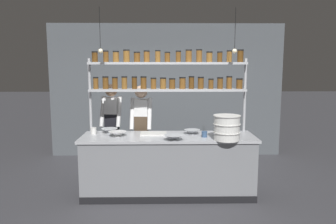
{
  "coord_description": "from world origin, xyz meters",
  "views": [
    {
      "loc": [
        -0.09,
        -4.85,
        1.98
      ],
      "look_at": [
        0.0,
        0.2,
        1.25
      ],
      "focal_mm": 35.0,
      "sensor_mm": 36.0,
      "label": 1
    }
  ],
  "objects_px": {
    "prep_bowl_center_front": "(192,132)",
    "prep_bowl_near_right": "(174,138)",
    "prep_bowl_near_left": "(117,134)",
    "spice_shelf_unit": "(168,78)",
    "cutting_board": "(154,134)",
    "container_stack": "(227,128)",
    "chef_left": "(112,125)",
    "serving_cup_by_board": "(94,131)",
    "prep_bowl_center_back": "(223,131)",
    "serving_cup_front": "(204,134)",
    "prep_bowl_far_left": "(109,131)",
    "chef_center": "(141,127)"
  },
  "relations": [
    {
      "from": "prep_bowl_center_front",
      "to": "serving_cup_front",
      "type": "bearing_deg",
      "value": -53.98
    },
    {
      "from": "prep_bowl_center_back",
      "to": "prep_bowl_near_right",
      "type": "bearing_deg",
      "value": -150.23
    },
    {
      "from": "prep_bowl_center_front",
      "to": "prep_bowl_far_left",
      "type": "distance_m",
      "value": 1.3
    },
    {
      "from": "chef_left",
      "to": "prep_bowl_near_left",
      "type": "xyz_separation_m",
      "value": [
        0.2,
        -0.81,
        0.0
      ]
    },
    {
      "from": "cutting_board",
      "to": "prep_bowl_center_back",
      "type": "bearing_deg",
      "value": 1.77
    },
    {
      "from": "prep_bowl_center_back",
      "to": "prep_bowl_far_left",
      "type": "distance_m",
      "value": 1.78
    },
    {
      "from": "prep_bowl_near_left",
      "to": "prep_bowl_center_front",
      "type": "distance_m",
      "value": 1.15
    },
    {
      "from": "chef_left",
      "to": "container_stack",
      "type": "height_order",
      "value": "chef_left"
    },
    {
      "from": "chef_center",
      "to": "container_stack",
      "type": "height_order",
      "value": "chef_center"
    },
    {
      "from": "cutting_board",
      "to": "prep_bowl_center_back",
      "type": "xyz_separation_m",
      "value": [
        1.08,
        0.03,
        0.02
      ]
    },
    {
      "from": "serving_cup_by_board",
      "to": "prep_bowl_center_front",
      "type": "bearing_deg",
      "value": -0.89
    },
    {
      "from": "chef_center",
      "to": "cutting_board",
      "type": "xyz_separation_m",
      "value": [
        0.22,
        -0.46,
        -0.01
      ]
    },
    {
      "from": "prep_bowl_far_left",
      "to": "spice_shelf_unit",
      "type": "bearing_deg",
      "value": 5.98
    },
    {
      "from": "prep_bowl_center_front",
      "to": "prep_bowl_near_right",
      "type": "relative_size",
      "value": 0.88
    },
    {
      "from": "serving_cup_front",
      "to": "cutting_board",
      "type": "bearing_deg",
      "value": 165.18
    },
    {
      "from": "spice_shelf_unit",
      "to": "cutting_board",
      "type": "xyz_separation_m",
      "value": [
        -0.22,
        -0.22,
        -0.85
      ]
    },
    {
      "from": "prep_bowl_center_front",
      "to": "prep_bowl_center_back",
      "type": "distance_m",
      "value": 0.48
    },
    {
      "from": "prep_bowl_center_back",
      "to": "serving_cup_front",
      "type": "distance_m",
      "value": 0.39
    },
    {
      "from": "cutting_board",
      "to": "serving_cup_front",
      "type": "height_order",
      "value": "serving_cup_front"
    },
    {
      "from": "chef_center",
      "to": "container_stack",
      "type": "bearing_deg",
      "value": -30.72
    },
    {
      "from": "prep_bowl_center_front",
      "to": "prep_bowl_center_back",
      "type": "bearing_deg",
      "value": 1.43
    },
    {
      "from": "spice_shelf_unit",
      "to": "prep_bowl_center_back",
      "type": "distance_m",
      "value": 1.2
    },
    {
      "from": "prep_bowl_near_right",
      "to": "serving_cup_front",
      "type": "height_order",
      "value": "serving_cup_front"
    },
    {
      "from": "prep_bowl_center_back",
      "to": "serving_cup_front",
      "type": "relative_size",
      "value": 3.19
    },
    {
      "from": "container_stack",
      "to": "prep_bowl_center_back",
      "type": "height_order",
      "value": "container_stack"
    },
    {
      "from": "serving_cup_by_board",
      "to": "chef_center",
      "type": "bearing_deg",
      "value": 30.38
    },
    {
      "from": "chef_center",
      "to": "prep_bowl_center_front",
      "type": "distance_m",
      "value": 0.93
    },
    {
      "from": "chef_left",
      "to": "serving_cup_by_board",
      "type": "bearing_deg",
      "value": -99.82
    },
    {
      "from": "chef_left",
      "to": "chef_center",
      "type": "height_order",
      "value": "chef_left"
    },
    {
      "from": "cutting_board",
      "to": "prep_bowl_far_left",
      "type": "bearing_deg",
      "value": 169.61
    },
    {
      "from": "prep_bowl_near_left",
      "to": "serving_cup_front",
      "type": "distance_m",
      "value": 1.3
    },
    {
      "from": "spice_shelf_unit",
      "to": "chef_left",
      "type": "height_order",
      "value": "spice_shelf_unit"
    },
    {
      "from": "spice_shelf_unit",
      "to": "cutting_board",
      "type": "height_order",
      "value": "spice_shelf_unit"
    },
    {
      "from": "chef_center",
      "to": "prep_bowl_near_right",
      "type": "bearing_deg",
      "value": -55.98
    },
    {
      "from": "spice_shelf_unit",
      "to": "prep_bowl_center_front",
      "type": "distance_m",
      "value": 0.93
    },
    {
      "from": "spice_shelf_unit",
      "to": "serving_cup_front",
      "type": "relative_size",
      "value": 29.0
    },
    {
      "from": "serving_cup_front",
      "to": "serving_cup_by_board",
      "type": "distance_m",
      "value": 1.71
    },
    {
      "from": "prep_bowl_near_right",
      "to": "serving_cup_by_board",
      "type": "distance_m",
      "value": 1.31
    },
    {
      "from": "chef_center",
      "to": "serving_cup_by_board",
      "type": "distance_m",
      "value": 0.83
    },
    {
      "from": "spice_shelf_unit",
      "to": "prep_bowl_near_left",
      "type": "bearing_deg",
      "value": -155.1
    },
    {
      "from": "prep_bowl_near_left",
      "to": "container_stack",
      "type": "bearing_deg",
      "value": -9.69
    },
    {
      "from": "container_stack",
      "to": "cutting_board",
      "type": "height_order",
      "value": "container_stack"
    },
    {
      "from": "spice_shelf_unit",
      "to": "chef_left",
      "type": "bearing_deg",
      "value": 155.03
    },
    {
      "from": "container_stack",
      "to": "cutting_board",
      "type": "xyz_separation_m",
      "value": [
        -1.05,
        0.4,
        -0.17
      ]
    },
    {
      "from": "prep_bowl_near_left",
      "to": "serving_cup_front",
      "type": "height_order",
      "value": "serving_cup_front"
    },
    {
      "from": "chef_left",
      "to": "prep_bowl_near_left",
      "type": "height_order",
      "value": "chef_left"
    },
    {
      "from": "prep_bowl_center_back",
      "to": "prep_bowl_near_right",
      "type": "distance_m",
      "value": 0.9
    },
    {
      "from": "prep_bowl_center_front",
      "to": "prep_bowl_far_left",
      "type": "height_order",
      "value": "prep_bowl_far_left"
    },
    {
      "from": "chef_center",
      "to": "prep_bowl_far_left",
      "type": "xyz_separation_m",
      "value": [
        -0.48,
        -0.34,
        0.01
      ]
    },
    {
      "from": "chef_center",
      "to": "serving_cup_front",
      "type": "bearing_deg",
      "value": -30.67
    }
  ]
}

